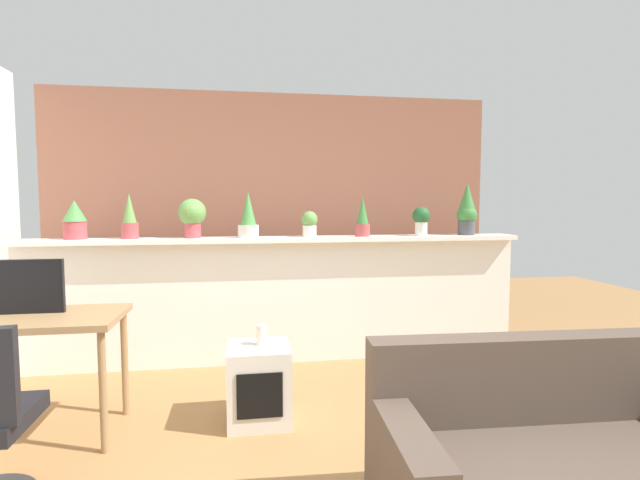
# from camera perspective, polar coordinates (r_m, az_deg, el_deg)

# --- Properties ---
(divider_wall) EXTENTS (4.36, 0.16, 1.08)m
(divider_wall) POSITION_cam_1_polar(r_m,az_deg,el_deg) (4.32, -4.80, -7.33)
(divider_wall) COLOR white
(divider_wall) RESTS_ON ground
(plant_shelf) EXTENTS (4.36, 0.30, 0.04)m
(plant_shelf) POSITION_cam_1_polar(r_m,az_deg,el_deg) (4.20, -4.81, 0.07)
(plant_shelf) COLOR white
(plant_shelf) RESTS_ON divider_wall
(brick_wall_behind) EXTENTS (4.36, 0.10, 2.50)m
(brick_wall_behind) POSITION_cam_1_polar(r_m,az_deg,el_deg) (4.83, -5.40, 2.41)
(brick_wall_behind) COLOR #935B47
(brick_wall_behind) RESTS_ON ground
(potted_plant_0) EXTENTS (0.19, 0.19, 0.32)m
(potted_plant_0) POSITION_cam_1_polar(r_m,az_deg,el_deg) (4.42, -27.33, 2.24)
(potted_plant_0) COLOR #B7474C
(potted_plant_0) RESTS_ON plant_shelf
(potted_plant_1) EXTENTS (0.14, 0.14, 0.38)m
(potted_plant_1) POSITION_cam_1_polar(r_m,az_deg,el_deg) (4.29, -21.87, 2.40)
(potted_plant_1) COLOR #B7474C
(potted_plant_1) RESTS_ON plant_shelf
(potted_plant_2) EXTENTS (0.24, 0.24, 0.34)m
(potted_plant_2) POSITION_cam_1_polar(r_m,az_deg,el_deg) (4.22, -15.07, 2.86)
(potted_plant_2) COLOR #B7474C
(potted_plant_2) RESTS_ON plant_shelf
(potted_plant_3) EXTENTS (0.18, 0.18, 0.40)m
(potted_plant_3) POSITION_cam_1_polar(r_m,az_deg,el_deg) (4.15, -8.60, 2.69)
(potted_plant_3) COLOR silver
(potted_plant_3) RESTS_ON plant_shelf
(potted_plant_4) EXTENTS (0.14, 0.14, 0.23)m
(potted_plant_4) POSITION_cam_1_polar(r_m,az_deg,el_deg) (4.23, -1.27, 2.02)
(potted_plant_4) COLOR silver
(potted_plant_4) RESTS_ON plant_shelf
(potted_plant_5) EXTENTS (0.13, 0.13, 0.36)m
(potted_plant_5) POSITION_cam_1_polar(r_m,az_deg,el_deg) (4.29, 5.12, 2.58)
(potted_plant_5) COLOR #B7474C
(potted_plant_5) RESTS_ON plant_shelf
(potted_plant_6) EXTENTS (0.16, 0.16, 0.27)m
(potted_plant_6) POSITION_cam_1_polar(r_m,az_deg,el_deg) (4.45, 12.04, 2.45)
(potted_plant_6) COLOR silver
(potted_plant_6) RESTS_ON plant_shelf
(potted_plant_7) EXTENTS (0.19, 0.19, 0.49)m
(potted_plant_7) POSITION_cam_1_polar(r_m,az_deg,el_deg) (4.67, 17.20, 3.44)
(potted_plant_7) COLOR #4C4C51
(potted_plant_7) RESTS_ON plant_shelf
(desk) EXTENTS (1.10, 0.60, 0.75)m
(desk) POSITION_cam_1_polar(r_m,az_deg,el_deg) (3.38, -31.90, -9.17)
(desk) COLOR #99754C
(desk) RESTS_ON ground
(tv_monitor) EXTENTS (0.49, 0.04, 0.33)m
(tv_monitor) POSITION_cam_1_polar(r_m,az_deg,el_deg) (3.42, -32.26, -4.75)
(tv_monitor) COLOR black
(tv_monitor) RESTS_ON desk
(side_cube_shelf) EXTENTS (0.40, 0.41, 0.50)m
(side_cube_shelf) POSITION_cam_1_polar(r_m,az_deg,el_deg) (3.25, -7.36, -16.72)
(side_cube_shelf) COLOR silver
(side_cube_shelf) RESTS_ON ground
(vase_on_shelf) EXTENTS (0.07, 0.07, 0.13)m
(vase_on_shelf) POSITION_cam_1_polar(r_m,az_deg,el_deg) (3.18, -7.02, -11.21)
(vase_on_shelf) COLOR silver
(vase_on_shelf) RESTS_ON side_cube_shelf
(couch) EXTENTS (1.60, 0.84, 0.80)m
(couch) POSITION_cam_1_polar(r_m,az_deg,el_deg) (2.48, 26.82, -23.45)
(couch) COLOR brown
(couch) RESTS_ON ground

